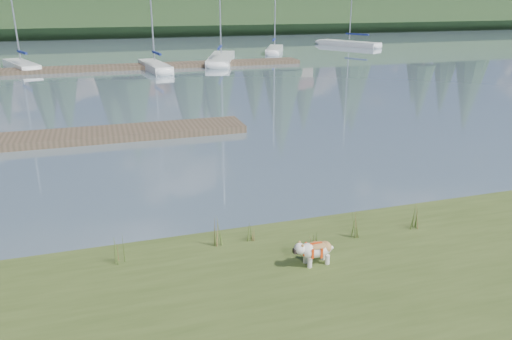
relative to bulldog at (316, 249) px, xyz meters
name	(u,v)px	position (x,y,z in m)	size (l,w,h in m)	color
ground	(121,69)	(-2.03, 33.58, -0.68)	(200.00, 200.00, 0.00)	slate
ridge	(104,17)	(-2.03, 76.58, 1.82)	(200.00, 20.00, 5.00)	#1D3118
bulldog	(316,249)	(0.00, 0.00, 0.00)	(0.87, 0.40, 0.52)	silver
dock_near	(48,139)	(-6.03, 12.58, -0.53)	(16.00, 2.00, 0.30)	#4C3D2C
dock_far	(146,66)	(-0.03, 33.58, -0.53)	(26.00, 2.20, 0.30)	#4C3D2C
sailboat_bg_1	(19,64)	(-9.85, 36.47, -0.35)	(3.79, 7.20, 10.77)	white
sailboat_bg_2	(153,65)	(0.41, 32.73, -0.34)	(2.20, 7.03, 10.50)	white
sailboat_bg_3	(222,57)	(6.92, 36.20, -0.35)	(4.80, 9.74, 13.96)	white
sailboat_bg_4	(275,49)	(14.01, 41.91, -0.35)	(3.98, 6.74, 10.14)	white
sailboat_bg_5	(344,43)	(24.15, 46.26, -0.36)	(5.61, 8.43, 12.30)	white
weed_0	(218,234)	(-1.73, 1.32, -0.03)	(0.17, 0.14, 0.70)	#475B23
weed_1	(251,232)	(-0.96, 1.36, -0.13)	(0.17, 0.14, 0.47)	#475B23
weed_2	(353,225)	(1.28, 0.83, -0.01)	(0.17, 0.14, 0.75)	#475B23
weed_3	(120,250)	(-3.79, 1.26, -0.06)	(0.17, 0.14, 0.64)	#475B23
weed_4	(312,240)	(0.20, 0.63, -0.13)	(0.17, 0.14, 0.47)	#475B23
weed_5	(414,218)	(2.88, 0.81, -0.07)	(0.17, 0.14, 0.61)	#475B23
mud_lip	(199,246)	(-2.03, 1.98, -0.61)	(60.00, 0.50, 0.14)	#33281C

